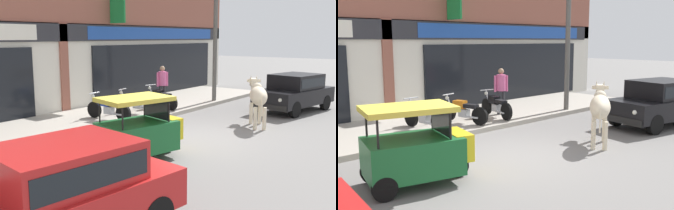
{
  "view_description": "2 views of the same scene",
  "coord_description": "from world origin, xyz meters",
  "views": [
    {
      "loc": [
        -9.35,
        -6.15,
        2.9
      ],
      "look_at": [
        0.1,
        1.0,
        0.83
      ],
      "focal_mm": 42.0,
      "sensor_mm": 36.0,
      "label": 1
    },
    {
      "loc": [
        -6.2,
        -6.44,
        2.7
      ],
      "look_at": [
        0.89,
        1.0,
        1.01
      ],
      "focal_mm": 42.0,
      "sensor_mm": 36.0,
      "label": 2
    }
  ],
  "objects": [
    {
      "name": "pedestrian",
      "position": [
        3.03,
        3.49,
        1.13
      ],
      "size": [
        0.45,
        0.32,
        1.6
      ],
      "color": "#2D2D33",
      "rests_on": "sidewalk"
    },
    {
      "name": "car_1",
      "position": [
        -6.14,
        -1.88,
        0.81
      ],
      "size": [
        3.75,
        2.02,
        1.46
      ],
      "color": "black",
      "rests_on": "ground"
    },
    {
      "name": "motorcycle_2",
      "position": [
        2.51,
        3.18,
        0.53
      ],
      "size": [
        0.62,
        1.8,
        0.88
      ],
      "color": "black",
      "rests_on": "sidewalk"
    },
    {
      "name": "car_0",
      "position": [
        5.86,
        -0.91,
        0.81
      ],
      "size": [
        3.8,
        2.23,
        1.46
      ],
      "color": "black",
      "rests_on": "ground"
    },
    {
      "name": "ground_plane",
      "position": [
        0.0,
        0.0,
        0.0
      ],
      "size": [
        90.0,
        90.0,
        0.0
      ],
      "primitive_type": "plane",
      "color": "slate"
    },
    {
      "name": "utility_pole",
      "position": [
        5.44,
        2.5,
        3.11
      ],
      "size": [
        0.18,
        0.18,
        5.93
      ],
      "primitive_type": "cylinder",
      "color": "#595651",
      "rests_on": "sidewalk"
    },
    {
      "name": "auto_rickshaw",
      "position": [
        -2.51,
        -0.13,
        0.66
      ],
      "size": [
        2.14,
        1.54,
        1.52
      ],
      "color": "black",
      "rests_on": "ground"
    },
    {
      "name": "motorcycle_1",
      "position": [
        1.13,
        3.18,
        0.53
      ],
      "size": [
        0.67,
        1.78,
        0.88
      ],
      "color": "black",
      "rests_on": "sidewalk"
    },
    {
      "name": "sidewalk",
      "position": [
        0.0,
        4.0,
        0.07
      ],
      "size": [
        19.0,
        3.61,
        0.15
      ],
      "primitive_type": "cube",
      "color": "#A8A093",
      "rests_on": "ground"
    },
    {
      "name": "cow",
      "position": [
        2.47,
        -0.87,
        1.01
      ],
      "size": [
        1.88,
        1.41,
        1.61
      ],
      "color": "beige",
      "rests_on": "ground"
    },
    {
      "name": "motorcycle_0",
      "position": [
        -0.23,
        3.26,
        0.53
      ],
      "size": [
        0.52,
        1.81,
        0.88
      ],
      "color": "black",
      "rests_on": "sidewalk"
    }
  ]
}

